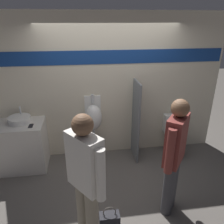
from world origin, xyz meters
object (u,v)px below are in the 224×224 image
Objects in this scene: toilet at (174,140)px; person_in_vest at (174,154)px; cell_phone at (31,126)px; urinal_near_counter at (93,117)px; person_with_lanyard at (86,178)px; sink_basin at (19,120)px.

toilet is 0.56× the size of person_in_vest.
toilet is 1.59m from person_in_vest.
person_in_vest is (2.04, -1.20, 0.04)m from cell_phone.
urinal_near_counter is 0.74× the size of person_with_lanyard.
person_with_lanyard is at bearing 143.89° from person_in_vest.
urinal_near_counter reaches higher than sink_basin.
cell_phone is 1.77m from person_with_lanyard.
cell_phone is at bearing 97.65° from person_in_vest.
sink_basin is 2.65m from person_in_vest.
urinal_near_counter is at bearing 174.35° from toilet.
person_with_lanyard is (-1.78, -1.65, 0.63)m from toilet.
person_in_vest is at bearing -111.74° from person_with_lanyard.
person_with_lanyard reaches higher than urinal_near_counter.
person_with_lanyard is at bearing -57.23° from sink_basin.
toilet is at bearing -84.60° from person_with_lanyard.
person_in_vest is (2.26, -1.39, -0.00)m from sink_basin.
urinal_near_counter reaches higher than cell_phone.
person_in_vest reaches higher than sink_basin.
sink_basin is at bearing -175.80° from urinal_near_counter.
sink_basin is 1.30m from urinal_near_counter.
sink_basin is 0.41× the size of toilet.
person_in_vest is 0.99× the size of person_with_lanyard.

